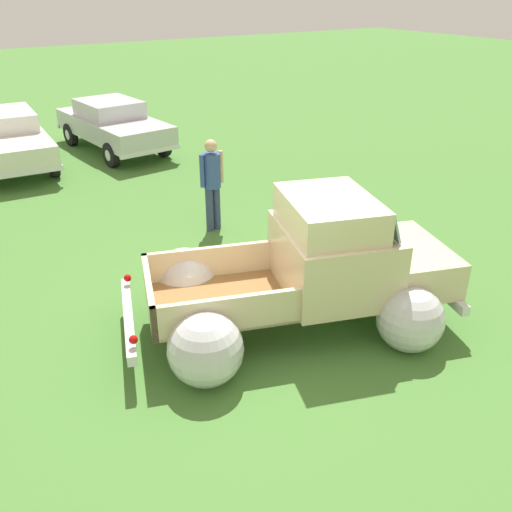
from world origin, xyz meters
The scene contains 5 objects.
ground_plane centered at (0.00, 0.00, 0.00)m, with size 80.00×80.00×0.00m, color #477A33.
vintage_pickup_truck centered at (0.37, -0.12, 0.76)m, with size 4.99×3.80×1.96m.
show_car_0 centered at (-1.84, 10.30, 0.78)m, with size 2.09×4.79×1.43m.
show_car_1 centered at (1.06, 10.20, 0.78)m, with size 2.22×4.53×1.43m.
spectator_0 centered at (0.74, 3.60, 1.06)m, with size 0.54×0.37×1.83m.
Camera 1 is at (-4.04, -5.48, 4.53)m, focal length 38.74 mm.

